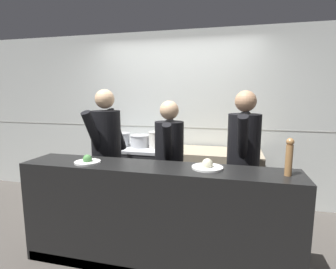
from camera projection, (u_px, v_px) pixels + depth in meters
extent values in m
plane|color=#4C4742|center=(150.00, 244.00, 2.93)|extent=(14.00, 14.00, 0.00)
cube|color=silver|center=(177.00, 117.00, 4.08)|extent=(8.00, 0.06, 2.60)
cube|color=gray|center=(176.00, 127.00, 4.07)|extent=(8.00, 0.00, 0.01)
cube|color=#232326|center=(140.00, 177.00, 3.95)|extent=(0.89, 0.70, 0.85)
cube|color=#B7BABF|center=(139.00, 148.00, 3.88)|extent=(0.91, 0.71, 0.04)
cube|color=#B7BABF|center=(131.00, 180.00, 3.62)|extent=(0.80, 0.03, 0.10)
cube|color=gray|center=(215.00, 182.00, 3.68)|extent=(1.22, 0.65, 0.89)
cube|color=black|center=(213.00, 218.00, 3.44)|extent=(1.19, 0.04, 0.10)
cube|color=black|center=(155.00, 217.00, 2.49)|extent=(2.59, 0.45, 1.01)
cylinder|color=#B7BABF|center=(121.00, 139.00, 3.91)|extent=(0.27, 0.27, 0.20)
cylinder|color=#B7BABF|center=(120.00, 133.00, 3.90)|extent=(0.29, 0.29, 0.01)
cylinder|color=#B7BABF|center=(140.00, 141.00, 3.85)|extent=(0.27, 0.27, 0.17)
cylinder|color=#B7BABF|center=(140.00, 136.00, 3.83)|extent=(0.28, 0.28, 0.01)
cylinder|color=beige|center=(157.00, 140.00, 3.79)|extent=(0.22, 0.22, 0.23)
cylinder|color=beige|center=(157.00, 132.00, 3.77)|extent=(0.23, 0.23, 0.01)
cylinder|color=white|center=(88.00, 162.00, 2.52)|extent=(0.25, 0.25, 0.02)
sphere|color=#4C8C47|center=(87.00, 159.00, 2.52)|extent=(0.09, 0.09, 0.09)
cylinder|color=white|center=(207.00, 167.00, 2.34)|extent=(0.28, 0.28, 0.02)
sphere|color=beige|center=(207.00, 164.00, 2.33)|extent=(0.10, 0.10, 0.10)
cylinder|color=#AD7A47|center=(289.00, 160.00, 2.12)|extent=(0.06, 0.06, 0.26)
sphere|color=#AD7A47|center=(290.00, 142.00, 2.10)|extent=(0.06, 0.06, 0.06)
cube|color=black|center=(108.00, 197.00, 3.25)|extent=(0.33, 0.25, 0.80)
cylinder|color=black|center=(106.00, 138.00, 3.14)|extent=(0.42, 0.42, 0.66)
sphere|color=#D8AD84|center=(105.00, 99.00, 3.06)|extent=(0.23, 0.23, 0.23)
cylinder|color=black|center=(117.00, 130.00, 3.31)|extent=(0.17, 0.35, 0.56)
cylinder|color=black|center=(94.00, 134.00, 2.94)|extent=(0.17, 0.35, 0.56)
cube|color=black|center=(169.00, 206.00, 3.05)|extent=(0.30, 0.22, 0.75)
cylinder|color=black|center=(169.00, 149.00, 2.95)|extent=(0.37, 0.37, 0.62)
sphere|color=#D8AD84|center=(169.00, 110.00, 2.88)|extent=(0.21, 0.21, 0.21)
cylinder|color=black|center=(171.00, 140.00, 3.12)|extent=(0.14, 0.32, 0.52)
cylinder|color=black|center=(168.00, 146.00, 2.75)|extent=(0.14, 0.32, 0.52)
cube|color=black|center=(241.00, 208.00, 2.93)|extent=(0.31, 0.22, 0.80)
cylinder|color=black|center=(244.00, 145.00, 2.82)|extent=(0.38, 0.38, 0.66)
sphere|color=tan|center=(246.00, 101.00, 2.74)|extent=(0.23, 0.23, 0.23)
cylinder|color=black|center=(245.00, 135.00, 2.99)|extent=(0.14, 0.34, 0.55)
cylinder|color=black|center=(243.00, 141.00, 2.61)|extent=(0.14, 0.34, 0.55)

